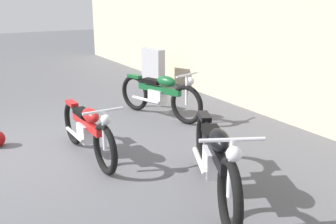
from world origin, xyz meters
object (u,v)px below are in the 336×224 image
(motorcycle_red, at_px, (88,130))
(motorcycle_green, at_px, (160,94))
(motorcycle_black, at_px, (215,159))
(stone_marker, at_px, (153,68))

(motorcycle_red, relative_size, motorcycle_green, 0.98)
(motorcycle_green, bearing_deg, motorcycle_black, -35.94)
(motorcycle_red, distance_m, motorcycle_black, 2.02)
(motorcycle_green, relative_size, motorcycle_black, 0.97)
(motorcycle_black, bearing_deg, stone_marker, -175.71)
(stone_marker, relative_size, motorcycle_green, 0.49)
(motorcycle_green, height_order, motorcycle_black, motorcycle_black)
(stone_marker, distance_m, motorcycle_red, 4.53)
(motorcycle_green, bearing_deg, motorcycle_red, -74.78)
(stone_marker, distance_m, motorcycle_green, 2.51)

